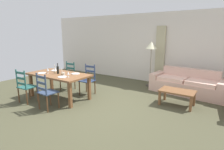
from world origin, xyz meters
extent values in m
cube|color=#46452F|center=(0.00, 0.00, -0.01)|extent=(9.60, 9.60, 0.02)
cube|color=silver|center=(0.00, 3.30, 1.35)|extent=(9.60, 0.16, 2.70)
cube|color=#B8B089|center=(0.68, 3.16, 1.10)|extent=(0.35, 0.08, 2.20)
cube|color=brown|center=(-1.25, -0.13, 0.72)|extent=(1.90, 0.96, 0.05)
cube|color=brown|center=(-2.10, -0.51, 0.35)|extent=(0.08, 0.08, 0.70)
cube|color=brown|center=(-0.40, -0.51, 0.35)|extent=(0.08, 0.08, 0.70)
cube|color=brown|center=(-2.10, 0.25, 0.35)|extent=(0.08, 0.08, 0.70)
cube|color=brown|center=(-0.40, 0.25, 0.35)|extent=(0.08, 0.08, 0.70)
cube|color=#235752|center=(-1.73, -0.87, 0.45)|extent=(0.44, 0.42, 0.03)
cylinder|color=brown|center=(-1.92, -0.71, 0.22)|extent=(0.04, 0.04, 0.43)
cylinder|color=brown|center=(-1.56, -0.69, 0.22)|extent=(0.04, 0.04, 0.43)
cylinder|color=brown|center=(-1.90, -1.05, 0.22)|extent=(0.04, 0.04, 0.43)
cylinder|color=brown|center=(-1.54, -1.03, 0.22)|extent=(0.04, 0.04, 0.43)
cylinder|color=#235752|center=(-1.90, -1.05, 0.71)|extent=(0.04, 0.04, 0.50)
cylinder|color=#235752|center=(-1.54, -1.03, 0.71)|extent=(0.04, 0.04, 0.50)
cube|color=#235752|center=(-1.72, -1.04, 0.58)|extent=(0.38, 0.05, 0.06)
cube|color=#235752|center=(-1.72, -1.04, 0.73)|extent=(0.38, 0.05, 0.06)
cube|color=#235752|center=(-1.72, -1.04, 0.88)|extent=(0.38, 0.05, 0.06)
cube|color=#30405B|center=(-0.83, -0.86, 0.45)|extent=(0.44, 0.42, 0.03)
cylinder|color=brown|center=(-1.00, -0.68, 0.22)|extent=(0.04, 0.04, 0.43)
cylinder|color=brown|center=(-0.64, -0.70, 0.22)|extent=(0.04, 0.04, 0.43)
cylinder|color=brown|center=(-1.02, -1.02, 0.22)|extent=(0.04, 0.04, 0.43)
cylinder|color=brown|center=(-0.66, -1.04, 0.22)|extent=(0.04, 0.04, 0.43)
cylinder|color=#30405B|center=(-1.02, -1.02, 0.71)|extent=(0.04, 0.04, 0.50)
cylinder|color=#30405B|center=(-0.66, -1.04, 0.71)|extent=(0.04, 0.04, 0.50)
cube|color=#30405B|center=(-0.84, -1.03, 0.58)|extent=(0.38, 0.04, 0.06)
cube|color=#30405B|center=(-0.84, -1.03, 0.73)|extent=(0.38, 0.04, 0.06)
cube|color=#30405B|center=(-0.84, -1.03, 0.88)|extent=(0.38, 0.04, 0.06)
cube|color=#215652|center=(-1.69, 0.60, 0.45)|extent=(0.43, 0.41, 0.03)
cylinder|color=brown|center=(-1.51, 0.43, 0.22)|extent=(0.04, 0.04, 0.43)
cylinder|color=brown|center=(-1.87, 0.43, 0.22)|extent=(0.04, 0.04, 0.43)
cylinder|color=brown|center=(-1.51, 0.77, 0.22)|extent=(0.04, 0.04, 0.43)
cylinder|color=brown|center=(-1.87, 0.77, 0.22)|extent=(0.04, 0.04, 0.43)
cylinder|color=#215652|center=(-1.51, 0.77, 0.71)|extent=(0.04, 0.04, 0.50)
cylinder|color=#215652|center=(-1.87, 0.77, 0.71)|extent=(0.04, 0.04, 0.50)
cube|color=#215652|center=(-1.69, 0.77, 0.58)|extent=(0.38, 0.03, 0.06)
cube|color=#215652|center=(-1.69, 0.77, 0.73)|extent=(0.38, 0.03, 0.06)
cube|color=#215652|center=(-1.69, 0.77, 0.88)|extent=(0.38, 0.03, 0.06)
cube|color=navy|center=(-0.77, 0.58, 0.45)|extent=(0.43, 0.41, 0.03)
cylinder|color=brown|center=(-0.58, 0.42, 0.22)|extent=(0.04, 0.04, 0.43)
cylinder|color=brown|center=(-0.94, 0.41, 0.22)|extent=(0.04, 0.04, 0.43)
cylinder|color=brown|center=(-0.60, 0.76, 0.22)|extent=(0.04, 0.04, 0.43)
cylinder|color=brown|center=(-0.96, 0.75, 0.22)|extent=(0.04, 0.04, 0.43)
cylinder|color=navy|center=(-0.60, 0.76, 0.71)|extent=(0.04, 0.04, 0.50)
cylinder|color=navy|center=(-0.96, 0.75, 0.71)|extent=(0.04, 0.04, 0.50)
cube|color=navy|center=(-0.78, 0.75, 0.58)|extent=(0.38, 0.04, 0.06)
cube|color=navy|center=(-0.78, 0.75, 0.73)|extent=(0.38, 0.04, 0.06)
cube|color=navy|center=(-0.78, 0.75, 0.88)|extent=(0.38, 0.04, 0.06)
cylinder|color=white|center=(-1.70, -0.38, 0.76)|extent=(0.24, 0.24, 0.02)
cube|color=silver|center=(-1.85, -0.38, 0.75)|extent=(0.02, 0.17, 0.01)
cylinder|color=white|center=(-0.80, -0.38, 0.76)|extent=(0.24, 0.24, 0.02)
cube|color=silver|center=(-0.95, -0.38, 0.75)|extent=(0.03, 0.17, 0.01)
cylinder|color=white|center=(-1.70, 0.12, 0.76)|extent=(0.24, 0.24, 0.02)
cube|color=silver|center=(-1.85, 0.12, 0.75)|extent=(0.02, 0.17, 0.01)
cylinder|color=white|center=(-0.80, 0.12, 0.76)|extent=(0.24, 0.24, 0.02)
cube|color=silver|center=(-0.95, 0.12, 0.75)|extent=(0.02, 0.17, 0.01)
cylinder|color=black|center=(-1.27, -0.13, 0.86)|extent=(0.07, 0.07, 0.22)
cylinder|color=black|center=(-1.27, -0.13, 1.01)|extent=(0.02, 0.02, 0.08)
cylinder|color=black|center=(-1.27, -0.13, 1.06)|extent=(0.03, 0.03, 0.02)
cylinder|color=white|center=(-1.56, -0.27, 0.75)|extent=(0.06, 0.06, 0.01)
cylinder|color=white|center=(-1.56, -0.27, 0.79)|extent=(0.01, 0.01, 0.07)
cone|color=white|center=(-1.56, -0.27, 0.87)|extent=(0.06, 0.06, 0.08)
cylinder|color=white|center=(-0.67, -0.28, 0.75)|extent=(0.06, 0.06, 0.01)
cylinder|color=white|center=(-0.67, -0.28, 0.79)|extent=(0.01, 0.01, 0.07)
cone|color=white|center=(-0.67, -0.28, 0.87)|extent=(0.06, 0.06, 0.08)
cylinder|color=white|center=(-1.56, -0.01, 0.75)|extent=(0.06, 0.06, 0.01)
cylinder|color=white|center=(-1.56, -0.01, 0.79)|extent=(0.01, 0.01, 0.07)
cone|color=white|center=(-1.56, -0.01, 0.87)|extent=(0.06, 0.06, 0.08)
cylinder|color=beige|center=(-0.95, -0.20, 0.80)|extent=(0.07, 0.07, 0.09)
cylinder|color=#998C66|center=(-1.43, -0.11, 0.77)|extent=(0.05, 0.05, 0.04)
cylinder|color=white|center=(-1.43, -0.11, 0.90)|extent=(0.02, 0.02, 0.21)
cylinder|color=#998C66|center=(-1.05, -0.17, 0.77)|extent=(0.05, 0.05, 0.04)
cylinder|color=white|center=(-1.05, -0.17, 0.87)|extent=(0.02, 0.02, 0.16)
cube|color=beige|center=(1.88, 2.37, 0.20)|extent=(1.87, 0.98, 0.40)
cube|color=beige|center=(1.91, 2.67, 0.40)|extent=(1.81, 0.38, 0.80)
cube|color=beige|center=(2.90, 2.26, 0.29)|extent=(0.32, 0.82, 0.58)
cube|color=beige|center=(0.87, 2.47, 0.29)|extent=(0.32, 0.82, 0.58)
cube|color=beige|center=(2.32, 2.27, 0.46)|extent=(0.92, 0.72, 0.12)
cube|color=beige|center=(1.43, 2.36, 0.46)|extent=(0.92, 0.72, 0.12)
cube|color=brown|center=(1.88, 1.22, 0.40)|extent=(0.90, 0.56, 0.04)
cube|color=brown|center=(1.48, 0.99, 0.19)|extent=(0.06, 0.06, 0.38)
cube|color=brown|center=(2.28, 0.99, 0.19)|extent=(0.06, 0.06, 0.38)
cube|color=brown|center=(1.48, 1.45, 0.19)|extent=(0.06, 0.06, 0.38)
cube|color=brown|center=(2.28, 1.45, 0.19)|extent=(0.06, 0.06, 0.38)
cylinder|color=#332D28|center=(0.53, 2.62, 0.01)|extent=(0.28, 0.28, 0.03)
cylinder|color=gray|center=(0.53, 2.62, 0.71)|extent=(0.03, 0.03, 1.35)
cone|color=beige|center=(0.53, 2.62, 1.51)|extent=(0.40, 0.40, 0.26)
camera|label=1|loc=(3.01, -3.68, 1.91)|focal=29.35mm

